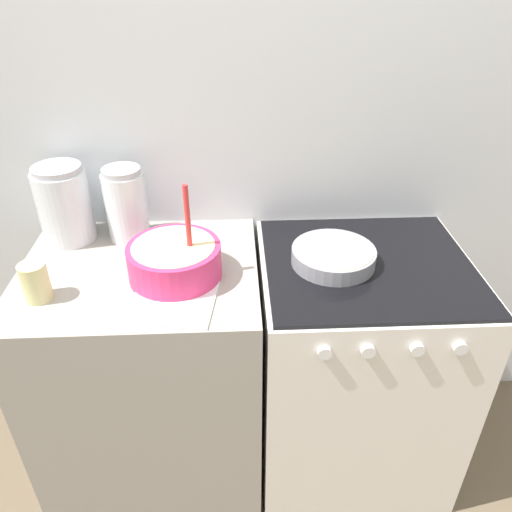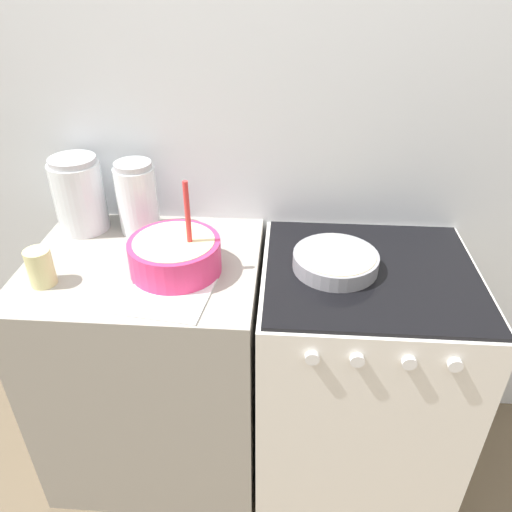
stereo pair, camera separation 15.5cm
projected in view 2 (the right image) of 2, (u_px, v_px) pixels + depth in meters
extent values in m
cube|color=silver|center=(264.00, 143.00, 1.73)|extent=(4.51, 0.05, 2.40)
cube|color=#9E998E|center=(157.00, 364.00, 1.86)|extent=(0.76, 0.63, 0.91)
cube|color=white|center=(356.00, 375.00, 1.82)|extent=(0.69, 0.63, 0.90)
cube|color=black|center=(372.00, 272.00, 1.58)|extent=(0.67, 0.60, 0.01)
cylinder|color=white|center=(312.00, 358.00, 1.36)|extent=(0.04, 0.02, 0.04)
cylinder|color=white|center=(357.00, 360.00, 1.35)|extent=(0.04, 0.02, 0.04)
cylinder|color=white|center=(409.00, 363.00, 1.34)|extent=(0.04, 0.02, 0.04)
cylinder|color=white|center=(455.00, 365.00, 1.33)|extent=(0.04, 0.02, 0.04)
cylinder|color=#E0336B|center=(175.00, 256.00, 1.54)|extent=(0.28, 0.28, 0.11)
cylinder|color=beige|center=(174.00, 249.00, 1.53)|extent=(0.25, 0.25, 0.06)
cylinder|color=red|center=(189.00, 226.00, 1.48)|extent=(0.02, 0.02, 0.29)
cylinder|color=gray|center=(335.00, 261.00, 1.57)|extent=(0.27, 0.27, 0.05)
cylinder|color=beige|center=(336.00, 260.00, 1.57)|extent=(0.25, 0.25, 0.04)
cylinder|color=silver|center=(80.00, 197.00, 1.74)|extent=(0.18, 0.18, 0.25)
cylinder|color=silver|center=(82.00, 209.00, 1.77)|extent=(0.15, 0.15, 0.15)
cylinder|color=#B2B2B7|center=(72.00, 161.00, 1.67)|extent=(0.16, 0.16, 0.02)
cylinder|color=silver|center=(137.00, 200.00, 1.73)|extent=(0.14, 0.14, 0.24)
cylinder|color=white|center=(139.00, 212.00, 1.76)|extent=(0.12, 0.12, 0.14)
cylinder|color=#B2B2B7|center=(133.00, 165.00, 1.66)|extent=(0.13, 0.13, 0.02)
cylinder|color=beige|center=(40.00, 267.00, 1.48)|extent=(0.08, 0.08, 0.12)
cube|color=white|center=(169.00, 294.00, 1.46)|extent=(0.27, 0.27, 0.01)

